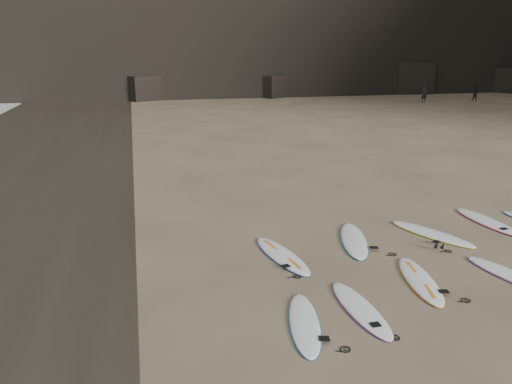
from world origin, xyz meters
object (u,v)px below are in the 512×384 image
surfboard_0 (305,323)px  person_b (475,94)px  surfboard_1 (360,309)px  person_a (424,93)px  surfboard_7 (432,233)px  surfboard_8 (487,221)px  surfboard_2 (420,280)px  surfboard_6 (354,240)px  surfboard_5 (282,255)px  surfboard_3 (512,276)px

surfboard_0 → person_b: 47.74m
surfboard_1 → person_a: person_a is taller
surfboard_1 → person_b: (29.55, 36.17, 0.73)m
surfboard_7 → person_b: bearing=28.1°
surfboard_1 → surfboard_8: surfboard_8 is taller
surfboard_2 → person_b: (27.64, 35.28, 0.73)m
surfboard_6 → person_b: (28.08, 32.61, 0.72)m
surfboard_5 → surfboard_6: size_ratio=0.98×
surfboard_1 → surfboard_5: size_ratio=0.91×
surfboard_8 → person_b: size_ratio=1.77×
surfboard_2 → surfboard_6: surfboard_6 is taller
surfboard_1 → surfboard_5: bearing=103.2°
person_b → surfboard_1: bearing=-72.6°
surfboard_1 → surfboard_7: bearing=40.9°
surfboard_1 → surfboard_8: bearing=32.0°
surfboard_8 → person_a: person_a is taller
surfboard_2 → surfboard_8: size_ratio=0.93×
surfboard_7 → person_a: person_a is taller
surfboard_8 → person_a: size_ratio=1.49×
surfboard_5 → person_a: 41.43m
surfboard_3 → person_a: (19.71, 35.74, 0.87)m
person_b → surfboard_3: bearing=-68.8°
surfboard_7 → person_a: 38.44m
surfboard_6 → surfboard_3: bearing=-30.6°
surfboard_8 → person_b: person_b is taller
surfboard_5 → surfboard_8: bearing=-2.5°
surfboard_6 → person_b: person_b is taller
surfboard_6 → surfboard_8: (4.65, 0.44, -0.00)m
surfboard_0 → surfboard_7: 6.39m
surfboard_1 → surfboard_2: size_ratio=0.97×
surfboard_0 → surfboard_1: size_ratio=0.97×
surfboard_2 → surfboard_6: (-0.43, 2.67, 0.00)m
surfboard_7 → person_a: size_ratio=1.49×
surfboard_7 → surfboard_6: bearing=154.7°
surfboard_2 → surfboard_5: surfboard_5 is taller
surfboard_0 → surfboard_2: size_ratio=0.94×
surfboard_0 → surfboard_6: bearing=67.5°
surfboard_1 → surfboard_3: size_ratio=0.98×
person_a → surfboard_7: bearing=-132.3°
surfboard_1 → person_b: 46.71m
surfboard_1 → person_b: bearing=49.5°
surfboard_0 → surfboard_5: size_ratio=0.88×
surfboard_8 → person_b: 39.80m
surfboard_1 → surfboard_6: surfboard_6 is taller
surfboard_3 → person_b: size_ratio=1.62×
person_b → surfboard_6: bearing=-74.0°
surfboard_0 → surfboard_7: surfboard_7 is taller
surfboard_8 → surfboard_1: bearing=-149.4°
person_a → surfboard_8: bearing=-129.7°
person_b → surfboard_0: bearing=-73.6°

